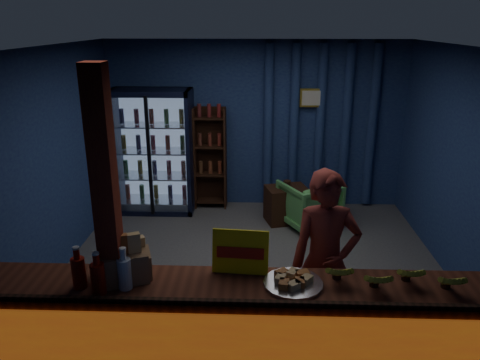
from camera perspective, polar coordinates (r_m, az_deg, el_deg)
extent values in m
plane|color=#515154|center=(5.76, 1.57, -10.84)|extent=(4.60, 4.60, 0.00)
plane|color=navy|center=(7.37, 1.87, 6.68)|extent=(4.60, 0.00, 4.60)
plane|color=navy|center=(3.20, 1.28, -10.14)|extent=(4.60, 0.00, 4.60)
plane|color=navy|center=(5.74, -21.95, 1.75)|extent=(0.00, 4.40, 4.40)
plane|color=navy|center=(5.71, 25.47, 1.19)|extent=(0.00, 4.40, 4.40)
plane|color=#472D19|center=(5.01, 1.84, 15.95)|extent=(4.60, 4.60, 0.00)
cube|color=brown|center=(3.91, 1.27, -18.61)|extent=(4.40, 0.55, 0.95)
cube|color=#3A1D12|center=(3.40, 1.24, -14.76)|extent=(4.40, 0.04, 0.04)
cube|color=#913615|center=(3.64, -15.55, -7.17)|extent=(0.16, 0.16, 2.60)
cube|color=black|center=(7.54, -10.05, 3.95)|extent=(1.20, 0.06, 1.90)
cube|color=black|center=(7.43, -14.78, 3.39)|extent=(0.06, 0.60, 1.90)
cube|color=black|center=(7.18, -6.03, 3.39)|extent=(0.06, 0.60, 1.90)
cube|color=black|center=(7.10, -10.92, 10.49)|extent=(1.20, 0.60, 0.08)
cube|color=black|center=(7.58, -10.07, -3.24)|extent=(1.20, 0.60, 0.08)
cube|color=#99B2D8|center=(7.49, -10.13, 3.85)|extent=(1.08, 0.02, 1.74)
cube|color=white|center=(7.02, -10.96, 2.79)|extent=(1.12, 0.02, 1.78)
cube|color=black|center=(7.01, -10.99, 2.74)|extent=(0.05, 0.05, 1.80)
cube|color=silver|center=(7.53, -10.13, -2.33)|extent=(1.08, 0.48, 0.02)
cylinder|color=#B22C19|center=(7.59, -13.51, -1.34)|extent=(0.07, 0.07, 0.22)
cylinder|color=#19641D|center=(7.53, -11.86, -1.37)|extent=(0.07, 0.07, 0.22)
cylinder|color=#B4991B|center=(7.48, -10.19, -1.40)|extent=(0.07, 0.07, 0.22)
cylinder|color=#221854|center=(7.44, -8.49, -1.43)|extent=(0.07, 0.07, 0.22)
cylinder|color=maroon|center=(7.40, -6.78, -1.46)|extent=(0.07, 0.07, 0.22)
cube|color=silver|center=(7.40, -10.31, 0.56)|extent=(1.08, 0.48, 0.02)
cylinder|color=#19641D|center=(7.47, -13.74, 1.55)|extent=(0.07, 0.07, 0.22)
cylinder|color=#B4991B|center=(7.41, -12.06, 1.54)|extent=(0.07, 0.07, 0.22)
cylinder|color=#221854|center=(7.36, -10.36, 1.52)|extent=(0.07, 0.07, 0.22)
cylinder|color=maroon|center=(7.31, -8.64, 1.51)|extent=(0.07, 0.07, 0.22)
cylinder|color=#B22C19|center=(7.27, -6.90, 1.50)|extent=(0.07, 0.07, 0.22)
cube|color=silver|center=(7.28, -10.49, 3.55)|extent=(1.08, 0.48, 0.02)
cylinder|color=#B4991B|center=(7.36, -13.98, 4.52)|extent=(0.07, 0.07, 0.22)
cylinder|color=#221854|center=(7.30, -12.28, 4.53)|extent=(0.07, 0.07, 0.22)
cylinder|color=maroon|center=(7.25, -10.55, 4.54)|extent=(0.07, 0.07, 0.22)
cylinder|color=#B22C19|center=(7.20, -8.80, 4.55)|extent=(0.07, 0.07, 0.22)
cylinder|color=#19641D|center=(7.16, -7.02, 4.55)|extent=(0.07, 0.07, 0.22)
cube|color=silver|center=(7.19, -10.68, 6.63)|extent=(1.08, 0.48, 0.02)
cylinder|color=#221854|center=(7.28, -14.23, 7.57)|extent=(0.07, 0.07, 0.22)
cylinder|color=maroon|center=(7.22, -12.50, 7.61)|extent=(0.07, 0.07, 0.22)
cylinder|color=#B22C19|center=(7.16, -10.74, 7.64)|extent=(0.07, 0.07, 0.22)
cylinder|color=#19641D|center=(7.12, -8.96, 7.67)|extent=(0.07, 0.07, 0.22)
cylinder|color=#B4991B|center=(7.08, -7.15, 7.69)|extent=(0.07, 0.07, 0.22)
cube|color=#3A1D12|center=(7.48, -3.55, 2.89)|extent=(0.50, 0.02, 1.60)
cube|color=#3A1D12|center=(7.38, -5.46, 2.62)|extent=(0.03, 0.28, 1.60)
cube|color=#3A1D12|center=(7.33, -1.82, 2.59)|extent=(0.03, 0.28, 1.60)
cube|color=#3A1D12|center=(7.58, -3.54, -2.48)|extent=(0.46, 0.26, 0.02)
cube|color=#3A1D12|center=(7.43, -3.61, 0.76)|extent=(0.46, 0.26, 0.02)
cube|color=#3A1D12|center=(7.30, -3.68, 4.12)|extent=(0.46, 0.26, 0.02)
cube|color=#3A1D12|center=(7.20, -3.75, 7.58)|extent=(0.46, 0.26, 0.02)
cylinder|color=navy|center=(7.31, 3.45, 6.56)|extent=(0.14, 0.14, 2.50)
cylinder|color=navy|center=(7.33, 6.59, 6.50)|extent=(0.14, 0.14, 2.50)
cylinder|color=navy|center=(7.37, 9.71, 6.43)|extent=(0.14, 0.14, 2.50)
cylinder|color=navy|center=(7.44, 12.79, 6.34)|extent=(0.14, 0.14, 2.50)
cylinder|color=navy|center=(7.52, 15.80, 6.23)|extent=(0.14, 0.14, 2.50)
cube|color=gold|center=(7.23, 8.76, 9.87)|extent=(0.36, 0.03, 0.28)
cube|color=silver|center=(7.21, 8.77, 9.85)|extent=(0.30, 0.01, 0.22)
imported|color=maroon|center=(4.24, 10.31, -9.83)|extent=(0.64, 0.44, 1.68)
imported|color=#59B158|center=(6.86, 8.41, -2.86)|extent=(0.99, 0.99, 0.68)
cube|color=#3A1D12|center=(6.99, 5.66, -2.97)|extent=(0.68, 0.57, 0.53)
cylinder|color=#3A1D12|center=(6.88, 5.75, -0.49)|extent=(0.11, 0.11, 0.11)
cube|color=yellow|center=(3.72, 0.04, -8.74)|extent=(0.45, 0.13, 0.35)
cube|color=red|center=(3.71, 0.03, -8.89)|extent=(0.37, 0.06, 0.09)
cylinder|color=red|center=(3.75, -19.05, -10.66)|extent=(0.10, 0.10, 0.24)
cylinder|color=red|center=(3.67, -19.33, -8.38)|extent=(0.05, 0.05, 0.09)
cylinder|color=white|center=(3.66, -19.39, -7.83)|extent=(0.05, 0.05, 0.02)
cylinder|color=red|center=(3.63, -16.90, -11.48)|extent=(0.10, 0.10, 0.24)
cylinder|color=red|center=(3.55, -17.16, -9.14)|extent=(0.05, 0.05, 0.09)
cylinder|color=white|center=(3.53, -17.22, -8.57)|extent=(0.05, 0.05, 0.02)
cylinder|color=silver|center=(3.64, -13.88, -11.05)|extent=(0.10, 0.10, 0.24)
cylinder|color=silver|center=(3.56, -14.10, -8.71)|extent=(0.05, 0.05, 0.09)
cylinder|color=white|center=(3.55, -14.15, -8.14)|extent=(0.05, 0.05, 0.02)
cube|color=#956748|center=(3.78, -14.06, -9.99)|extent=(0.45, 0.41, 0.23)
cube|color=gold|center=(3.69, -15.70, -7.53)|extent=(0.11, 0.09, 0.15)
cube|color=#C26924|center=(3.69, -14.29, -7.37)|extent=(0.11, 0.09, 0.15)
cube|color=gold|center=(3.69, -12.88, -7.22)|extent=(0.11, 0.09, 0.15)
cube|color=#956748|center=(3.81, -13.13, -10.00)|extent=(0.36, 0.33, 0.19)
cube|color=gold|center=(3.73, -14.47, -7.97)|extent=(0.09, 0.07, 0.12)
cube|color=#C26924|center=(3.74, -13.31, -7.86)|extent=(0.09, 0.07, 0.12)
cube|color=gold|center=(3.74, -12.15, -7.76)|extent=(0.09, 0.07, 0.12)
cylinder|color=silver|center=(3.66, 6.49, -12.41)|extent=(0.46, 0.46, 0.02)
cube|color=gold|center=(3.65, 7.95, -11.90)|extent=(0.10, 0.07, 0.05)
cube|color=#C26924|center=(3.70, 7.44, -11.40)|extent=(0.12, 0.12, 0.05)
cube|color=gold|center=(3.71, 6.42, -11.20)|extent=(0.07, 0.10, 0.05)
cube|color=#C26924|center=(3.69, 5.44, -11.41)|extent=(0.12, 0.12, 0.05)
cube|color=gold|center=(3.63, 5.07, -11.91)|extent=(0.10, 0.07, 0.05)
cube|color=#C26924|center=(3.58, 5.55, -12.43)|extent=(0.12, 0.12, 0.05)
cube|color=gold|center=(3.56, 6.62, -12.64)|extent=(0.07, 0.10, 0.05)
cube|color=#C26924|center=(3.59, 7.62, -12.42)|extent=(0.12, 0.12, 0.05)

